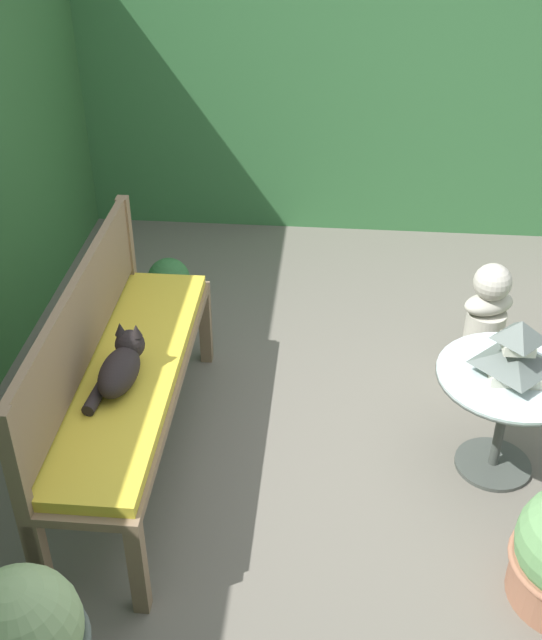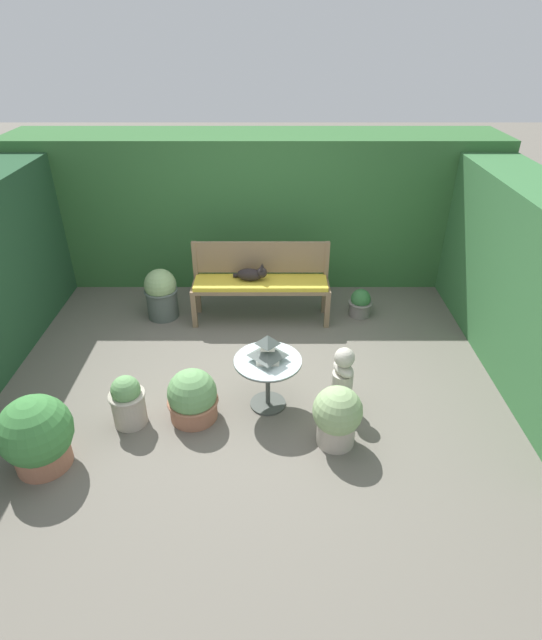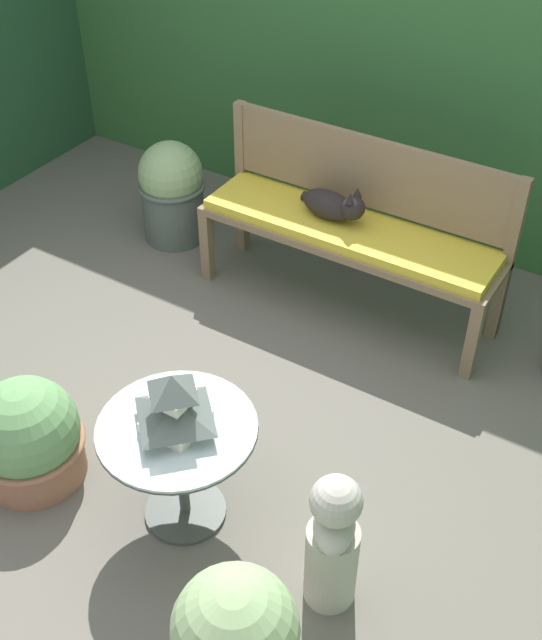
# 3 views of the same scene
# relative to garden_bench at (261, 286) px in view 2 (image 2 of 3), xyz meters

# --- Properties ---
(ground) EXTENTS (30.00, 30.00, 0.00)m
(ground) POSITION_rel_garden_bench_xyz_m (-0.09, -1.19, -0.46)
(ground) COLOR #666056
(foliage_hedge_back) EXTENTS (6.40, 0.99, 1.96)m
(foliage_hedge_back) POSITION_rel_garden_bench_xyz_m (-0.09, 1.36, 0.52)
(foliage_hedge_back) COLOR #336633
(foliage_hedge_back) RESTS_ON ground
(foliage_hedge_right) EXTENTS (0.70, 3.65, 1.83)m
(foliage_hedge_right) POSITION_rel_garden_bench_xyz_m (2.76, -0.96, 0.46)
(foliage_hedge_right) COLOR #38703D
(foliage_hedge_right) RESTS_ON ground
(garden_bench) EXTENTS (1.65, 0.43, 0.53)m
(garden_bench) POSITION_rel_garden_bench_xyz_m (0.00, 0.00, 0.00)
(garden_bench) COLOR #7F664C
(garden_bench) RESTS_ON ground
(bench_backrest) EXTENTS (1.65, 0.06, 0.95)m
(bench_backrest) POSITION_rel_garden_bench_xyz_m (-0.00, 0.19, 0.23)
(bench_backrest) COLOR #7F664C
(bench_backrest) RESTS_ON ground
(cat) EXTENTS (0.41, 0.20, 0.21)m
(cat) POSITION_rel_garden_bench_xyz_m (-0.10, 0.01, 0.16)
(cat) COLOR black
(cat) RESTS_ON garden_bench
(patio_table) EXTENTS (0.63, 0.63, 0.53)m
(patio_table) POSITION_rel_garden_bench_xyz_m (0.09, -1.61, -0.04)
(patio_table) COLOR #424742
(patio_table) RESTS_ON ground
(pagoda_birdhouse) EXTENTS (0.28, 0.28, 0.27)m
(pagoda_birdhouse) POSITION_rel_garden_bench_xyz_m (0.09, -1.61, 0.19)
(pagoda_birdhouse) COLOR silver
(pagoda_birdhouse) RESTS_ON patio_table
(garden_bust) EXTENTS (0.25, 0.30, 0.66)m
(garden_bust) POSITION_rel_garden_bench_xyz_m (0.79, -1.63, -0.13)
(garden_bust) COLOR #B7B2A3
(garden_bust) RESTS_ON ground
(potted_plant_hedge_corner) EXTENTS (0.41, 0.41, 0.64)m
(potted_plant_hedge_corner) POSITION_rel_garden_bench_xyz_m (-1.22, 0.07, -0.13)
(potted_plant_hedge_corner) COLOR #4C5651
(potted_plant_hedge_corner) RESTS_ON ground
(potted_plant_table_far) EXTENTS (0.34, 0.34, 0.51)m
(potted_plant_table_far) POSITION_rel_garden_bench_xyz_m (-1.17, -1.86, -0.20)
(potted_plant_table_far) COLOR #ADA393
(potted_plant_table_far) RESTS_ON ground
(potted_plant_bench_left) EXTENTS (0.48, 0.48, 0.51)m
(potted_plant_bench_left) POSITION_rel_garden_bench_xyz_m (-0.60, -1.78, -0.23)
(potted_plant_bench_left) COLOR #9E664C
(potted_plant_bench_left) RESTS_ON ground
(potted_plant_table_near) EXTENTS (0.30, 0.30, 0.35)m
(potted_plant_table_near) POSITION_rel_garden_bench_xyz_m (1.24, 0.10, -0.29)
(potted_plant_table_near) COLOR slate
(potted_plant_table_near) RESTS_ON ground
(potted_plant_path_edge) EXTENTS (0.43, 0.43, 0.57)m
(potted_plant_path_edge) POSITION_rel_garden_bench_xyz_m (0.69, -2.11, -0.16)
(potted_plant_path_edge) COLOR #ADA393
(potted_plant_path_edge) RESTS_ON ground
(potted_plant_patio_mid) EXTENTS (0.59, 0.59, 0.67)m
(potted_plant_patio_mid) POSITION_rel_garden_bench_xyz_m (-1.77, -2.37, -0.14)
(potted_plant_patio_mid) COLOR #9E664C
(potted_plant_patio_mid) RESTS_ON ground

